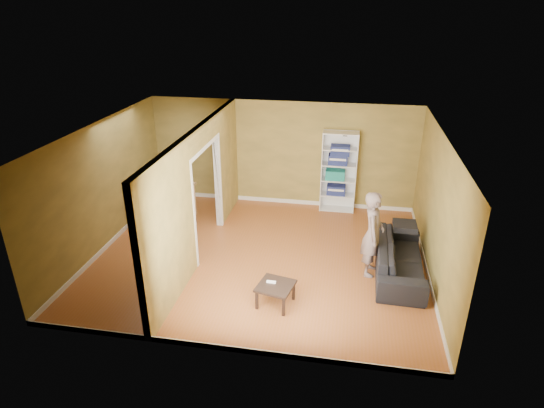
# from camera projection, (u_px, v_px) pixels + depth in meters

# --- Properties ---
(room_shell) EXTENTS (6.50, 6.50, 6.50)m
(room_shell) POSITION_uv_depth(u_px,v_px,m) (260.00, 198.00, 8.67)
(room_shell) COLOR #9F552E
(room_shell) RESTS_ON ground
(partition) EXTENTS (0.22, 5.50, 2.60)m
(partition) POSITION_uv_depth(u_px,v_px,m) (200.00, 194.00, 8.86)
(partition) COLOR #AA9241
(partition) RESTS_ON ground
(wall_speaker) EXTENTS (0.10, 0.10, 0.10)m
(wall_speaker) POSITION_uv_depth(u_px,v_px,m) (345.00, 134.00, 10.60)
(wall_speaker) COLOR black
(wall_speaker) RESTS_ON room_shell
(sofa) EXTENTS (2.23, 1.01, 0.84)m
(sofa) POSITION_uv_depth(u_px,v_px,m) (400.00, 253.00, 8.50)
(sofa) COLOR black
(sofa) RESTS_ON ground
(person) EXTENTS (0.74, 0.60, 1.94)m
(person) POSITION_uv_depth(u_px,v_px,m) (373.00, 227.00, 8.29)
(person) COLOR slate
(person) RESTS_ON ground
(bookshelf) EXTENTS (0.83, 0.36, 1.97)m
(bookshelf) POSITION_uv_depth(u_px,v_px,m) (339.00, 171.00, 10.91)
(bookshelf) COLOR white
(bookshelf) RESTS_ON ground
(paper_box_navy_a) EXTENTS (0.44, 0.29, 0.23)m
(paper_box_navy_a) POSITION_uv_depth(u_px,v_px,m) (336.00, 190.00, 11.06)
(paper_box_navy_a) COLOR #0F1752
(paper_box_navy_a) RESTS_ON bookshelf
(paper_box_teal) EXTENTS (0.45, 0.30, 0.23)m
(paper_box_teal) POSITION_uv_depth(u_px,v_px,m) (335.00, 175.00, 10.91)
(paper_box_teal) COLOR teal
(paper_box_teal) RESTS_ON bookshelf
(paper_box_navy_b) EXTENTS (0.45, 0.29, 0.23)m
(paper_box_navy_b) POSITION_uv_depth(u_px,v_px,m) (338.00, 159.00, 10.74)
(paper_box_navy_b) COLOR navy
(paper_box_navy_b) RESTS_ON bookshelf
(paper_box_navy_c) EXTENTS (0.45, 0.29, 0.23)m
(paper_box_navy_c) POSITION_uv_depth(u_px,v_px,m) (340.00, 150.00, 10.64)
(paper_box_navy_c) COLOR navy
(paper_box_navy_c) RESTS_ON bookshelf
(coffee_table) EXTENTS (0.58, 0.58, 0.38)m
(coffee_table) POSITION_uv_depth(u_px,v_px,m) (276.00, 288.00, 7.65)
(coffee_table) COLOR black
(coffee_table) RESTS_ON ground
(game_controller) EXTENTS (0.16, 0.04, 0.03)m
(game_controller) POSITION_uv_depth(u_px,v_px,m) (271.00, 282.00, 7.68)
(game_controller) COLOR white
(game_controller) RESTS_ON coffee_table
(dining_table) EXTENTS (1.31, 0.87, 0.82)m
(dining_table) POSITION_uv_depth(u_px,v_px,m) (164.00, 191.00, 10.46)
(dining_table) COLOR tan
(dining_table) RESTS_ON ground
(chair_left) EXTENTS (0.43, 0.43, 0.87)m
(chair_left) POSITION_uv_depth(u_px,v_px,m) (135.00, 200.00, 10.74)
(chair_left) COLOR #D8B289
(chair_left) RESTS_ON ground
(chair_near) EXTENTS (0.48, 0.48, 1.00)m
(chair_near) POSITION_uv_depth(u_px,v_px,m) (159.00, 211.00, 10.03)
(chair_near) COLOR #CDBB88
(chair_near) RESTS_ON ground
(chair_far) EXTENTS (0.55, 0.55, 1.02)m
(chair_far) POSITION_uv_depth(u_px,v_px,m) (177.00, 189.00, 11.13)
(chair_far) COLOR tan
(chair_far) RESTS_ON ground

